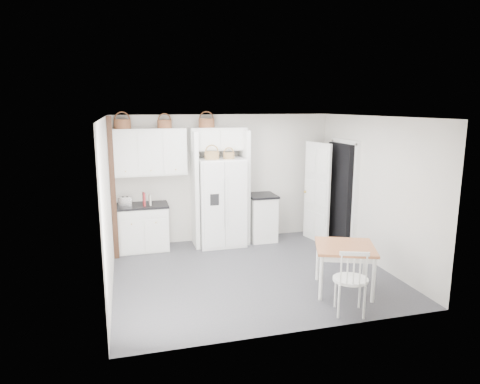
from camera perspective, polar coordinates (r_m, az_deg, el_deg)
name	(u,v)px	position (r m, az deg, el deg)	size (l,w,h in m)	color
floor	(251,273)	(7.36, 1.50, -10.70)	(4.50, 4.50, 0.00)	#4D4D4E
ceiling	(252,117)	(6.82, 1.61, 9.98)	(4.50, 4.50, 0.00)	white
wall_back	(224,178)	(8.87, -2.16, 1.88)	(4.50, 4.50, 0.00)	beige
wall_left	(108,206)	(6.70, -17.23, -1.78)	(4.00, 4.00, 0.00)	beige
wall_right	(373,191)	(7.91, 17.36, 0.18)	(4.00, 4.00, 0.00)	beige
refrigerator	(221,202)	(8.58, -2.57, -1.33)	(0.91, 0.73, 1.76)	white
base_cab_left	(143,228)	(8.56, -12.76, -4.72)	(0.93, 0.59, 0.86)	white
base_cab_right	(261,218)	(8.96, 2.86, -3.50)	(0.53, 0.63, 0.93)	white
dining_table	(344,268)	(6.76, 13.70, -9.84)	(0.86, 0.86, 0.71)	#AB5D31
windsor_chair	(350,279)	(6.04, 14.51, -11.22)	(0.47, 0.43, 0.97)	white
counter_left	(142,206)	(8.45, -12.89, -1.78)	(0.97, 0.63, 0.04)	black
counter_right	(262,195)	(8.85, 2.89, -0.46)	(0.57, 0.68, 0.04)	black
toaster	(125,201)	(8.41, -15.05, -1.20)	(0.25, 0.14, 0.17)	silver
cookbook_red	(144,199)	(8.34, -12.68, -0.93)	(0.04, 0.16, 0.25)	maroon
cookbook_cream	(150,200)	(8.35, -11.91, -1.01)	(0.03, 0.14, 0.21)	silver
basket_upper_a	(122,124)	(8.36, -15.40, 8.74)	(0.31, 0.31, 0.18)	brown
basket_upper_c	(165,124)	(8.40, -10.02, 8.92)	(0.27, 0.27, 0.16)	brown
basket_bridge_a	(207,123)	(8.51, -4.49, 9.15)	(0.31, 0.31, 0.18)	brown
basket_fridge_a	(212,155)	(8.28, -3.78, 4.90)	(0.28, 0.28, 0.15)	olive
basket_fridge_b	(229,156)	(8.36, -1.50, 4.87)	(0.22, 0.22, 0.12)	olive
upper_cabinet	(150,152)	(8.42, -11.97, 5.24)	(1.40, 0.34, 0.90)	white
bridge_cabinet	(218,139)	(8.58, -2.93, 7.09)	(1.12, 0.34, 0.45)	white
fridge_panel_left	(195,189)	(8.49, -6.04, 0.35)	(0.08, 0.60, 2.30)	white
fridge_panel_right	(244,187)	(8.70, 0.60, 0.69)	(0.08, 0.60, 2.30)	white
trim_post	(113,189)	(8.02, -16.58, 0.37)	(0.09, 0.09, 2.60)	#392114
doorway_void	(341,195)	(8.76, 13.28, -0.38)	(0.18, 0.85, 2.05)	black
door_slab	(317,193)	(8.89, 10.21, -0.08)	(0.80, 0.04, 2.05)	white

